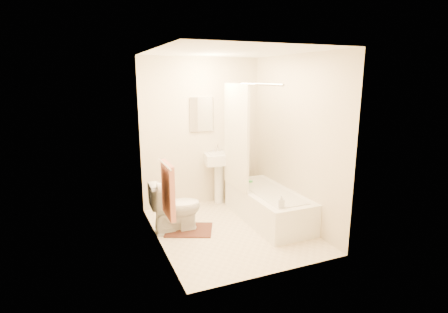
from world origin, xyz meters
name	(u,v)px	position (x,y,z in m)	size (l,w,h in m)	color
floor	(231,230)	(0.00, 0.00, 0.00)	(2.40, 2.40, 0.00)	beige
ceiling	(232,51)	(0.00, 0.00, 2.40)	(2.40, 2.40, 0.00)	white
wall_back	(202,133)	(0.00, 1.20, 1.20)	(2.00, 0.02, 2.40)	beige
wall_left	(156,152)	(-1.00, 0.00, 1.20)	(0.02, 2.40, 2.40)	beige
wall_right	(295,141)	(1.00, 0.00, 1.20)	(0.02, 2.40, 2.40)	beige
mirror	(202,114)	(0.00, 1.18, 1.50)	(0.40, 0.03, 0.55)	white
curtain_rod	(249,84)	(0.30, 0.10, 2.00)	(0.03, 0.03, 1.70)	silver
shower_curtain	(236,137)	(0.30, 0.50, 1.22)	(0.04, 0.80, 1.55)	silver
towel_bar	(164,164)	(-0.96, -0.25, 1.10)	(0.02, 0.02, 0.60)	silver
towel	(168,190)	(-0.93, -0.25, 0.78)	(0.06, 0.45, 0.66)	#CC7266
toilet_paper	(161,187)	(-0.93, 0.12, 0.70)	(0.12, 0.12, 0.11)	white
toilet	(176,207)	(-0.71, 0.27, 0.34)	(0.39, 0.70, 0.69)	white
sink	(219,176)	(0.25, 1.06, 0.47)	(0.48, 0.38, 0.94)	white
bathtub	(268,205)	(0.65, 0.12, 0.22)	(0.70, 1.59, 0.45)	white
bath_mat	(189,230)	(-0.55, 0.20, 0.01)	(0.63, 0.47, 0.02)	#4D251F
soap_bottle	(281,201)	(0.47, -0.53, 0.53)	(0.08, 0.08, 0.17)	silver
scrub_brush	(247,181)	(0.57, 0.65, 0.47)	(0.06, 0.19, 0.04)	#44B754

